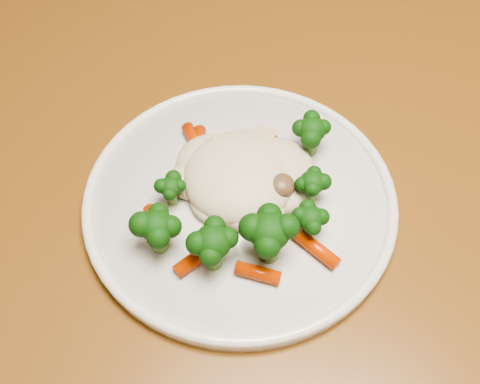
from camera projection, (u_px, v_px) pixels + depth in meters
The scene contains 3 objects.
dining_table at pixel (255, 222), 0.66m from camera, with size 1.26×0.95×0.75m.
plate at pixel (240, 201), 0.54m from camera, with size 0.28×0.28×0.01m, color white.
meal at pixel (244, 190), 0.51m from camera, with size 0.17×0.17×0.05m.
Camera 1 is at (0.33, -0.36, 1.20)m, focal length 45.00 mm.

